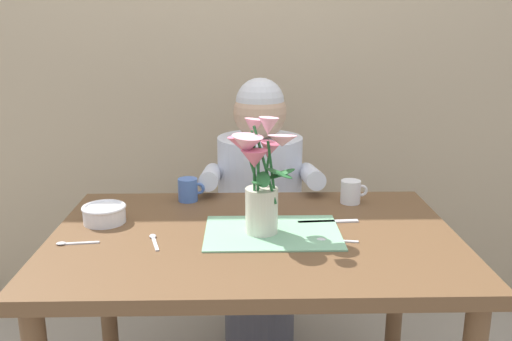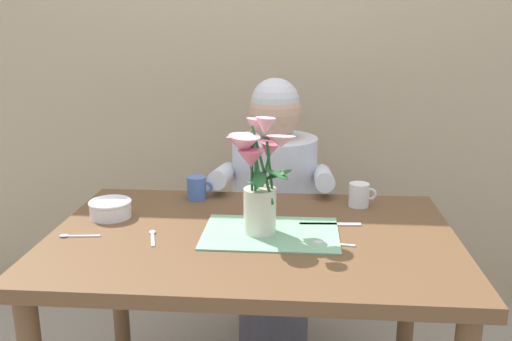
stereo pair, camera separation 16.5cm
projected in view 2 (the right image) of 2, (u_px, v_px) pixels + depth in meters
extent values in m
cube|color=tan|center=(272.00, 42.00, 2.52)|extent=(4.00, 0.10, 2.50)
cube|color=brown|center=(252.00, 240.00, 1.65)|extent=(1.20, 0.80, 0.04)
cylinder|color=brown|center=(119.00, 291.00, 2.12)|extent=(0.06, 0.06, 0.70)
cylinder|color=brown|center=(407.00, 302.00, 2.04)|extent=(0.06, 0.06, 0.70)
cylinder|color=#4C4C56|center=(273.00, 297.00, 2.39)|extent=(0.30, 0.30, 0.40)
cylinder|color=silver|center=(274.00, 198.00, 2.27)|extent=(0.34, 0.34, 0.50)
sphere|color=tan|center=(275.00, 113.00, 2.17)|extent=(0.21, 0.21, 0.21)
sphere|color=silver|center=(275.00, 102.00, 2.16)|extent=(0.19, 0.19, 0.19)
cylinder|color=silver|center=(223.00, 175.00, 2.11)|extent=(0.07, 0.33, 0.12)
cylinder|color=silver|center=(323.00, 177.00, 2.08)|extent=(0.07, 0.33, 0.12)
cube|color=#7AB289|center=(271.00, 233.00, 1.65)|extent=(0.40, 0.28, 0.00)
cylinder|color=silver|center=(260.00, 211.00, 1.63)|extent=(0.10, 0.10, 0.14)
cylinder|color=#23602D|center=(270.00, 172.00, 1.60)|extent=(0.03, 0.04, 0.18)
cone|color=pink|center=(281.00, 142.00, 1.58)|extent=(0.10, 0.10, 0.04)
sphere|color=#E5D14C|center=(281.00, 140.00, 1.58)|extent=(0.02, 0.02, 0.02)
cylinder|color=#23602D|center=(264.00, 176.00, 1.63)|extent=(0.04, 0.04, 0.14)
cone|color=#DB6684|center=(269.00, 151.00, 1.63)|extent=(0.08, 0.08, 0.06)
sphere|color=#E5D14C|center=(269.00, 149.00, 1.63)|extent=(0.02, 0.02, 0.02)
cylinder|color=#23602D|center=(257.00, 164.00, 1.64)|extent=(0.04, 0.01, 0.20)
cone|color=pink|center=(255.00, 127.00, 1.66)|extent=(0.09, 0.08, 0.05)
sphere|color=#E5D14C|center=(255.00, 125.00, 1.66)|extent=(0.02, 0.02, 0.02)
cylinder|color=#23602D|center=(251.00, 173.00, 1.61)|extent=(0.05, 0.05, 0.16)
cone|color=#DB6684|center=(242.00, 144.00, 1.60)|extent=(0.12, 0.12, 0.06)
sphere|color=#E5D14C|center=(242.00, 142.00, 1.60)|extent=(0.02, 0.02, 0.02)
cylinder|color=#23602D|center=(252.00, 174.00, 1.59)|extent=(0.01, 0.03, 0.18)
cone|color=pink|center=(244.00, 144.00, 1.55)|extent=(0.13, 0.12, 0.06)
sphere|color=#E5D14C|center=(244.00, 143.00, 1.55)|extent=(0.02, 0.02, 0.02)
cylinder|color=#23602D|center=(255.00, 181.00, 1.59)|extent=(0.01, 0.01, 0.14)
cone|color=#DB6684|center=(251.00, 159.00, 1.55)|extent=(0.08, 0.08, 0.05)
sphere|color=#E5D14C|center=(251.00, 157.00, 1.55)|extent=(0.02, 0.02, 0.02)
cylinder|color=#23602D|center=(262.00, 165.00, 1.58)|extent=(0.07, 0.04, 0.22)
cone|color=pink|center=(265.00, 126.00, 1.53)|extent=(0.08, 0.08, 0.05)
sphere|color=#E5D14C|center=(265.00, 124.00, 1.52)|extent=(0.02, 0.02, 0.02)
ellipsoid|color=#23602D|center=(259.00, 179.00, 1.54)|extent=(0.04, 0.09, 0.03)
ellipsoid|color=#23602D|center=(255.00, 183.00, 1.55)|extent=(0.06, 0.10, 0.04)
ellipsoid|color=#23602D|center=(276.00, 174.00, 1.56)|extent=(0.09, 0.09, 0.03)
ellipsoid|color=#23602D|center=(278.00, 175.00, 1.57)|extent=(0.09, 0.07, 0.05)
cylinder|color=white|center=(111.00, 210.00, 1.78)|extent=(0.13, 0.13, 0.05)
torus|color=white|center=(110.00, 202.00, 1.77)|extent=(0.14, 0.14, 0.01)
cube|color=silver|center=(330.00, 224.00, 1.71)|extent=(0.19, 0.03, 0.00)
cylinder|color=silver|center=(359.00, 195.00, 1.88)|extent=(0.07, 0.07, 0.08)
torus|color=silver|center=(370.00, 194.00, 1.87)|extent=(0.04, 0.01, 0.04)
cylinder|color=#476BB7|center=(197.00, 188.00, 1.96)|extent=(0.07, 0.07, 0.08)
torus|color=#476BB7|center=(207.00, 187.00, 1.95)|extent=(0.04, 0.01, 0.04)
cube|color=silver|center=(337.00, 244.00, 1.56)|extent=(0.10, 0.02, 0.00)
ellipsoid|color=silver|center=(318.00, 242.00, 1.57)|extent=(0.03, 0.02, 0.01)
cube|color=silver|center=(153.00, 240.00, 1.60)|extent=(0.04, 0.10, 0.00)
ellipsoid|color=silver|center=(152.00, 232.00, 1.65)|extent=(0.03, 0.03, 0.01)
cube|color=silver|center=(83.00, 236.00, 1.62)|extent=(0.10, 0.02, 0.00)
ellipsoid|color=silver|center=(64.00, 236.00, 1.62)|extent=(0.03, 0.02, 0.01)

